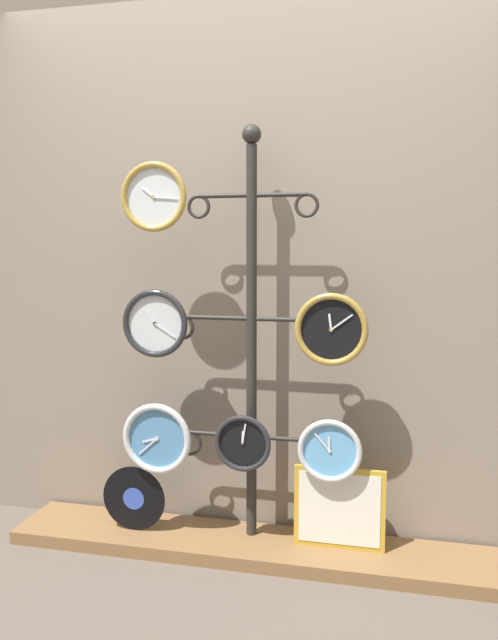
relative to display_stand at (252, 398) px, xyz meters
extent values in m
plane|color=brown|center=(0.00, -0.41, -0.70)|extent=(12.00, 12.00, 0.00)
cube|color=gray|center=(0.00, 0.16, 0.70)|extent=(4.40, 0.04, 2.80)
cube|color=brown|center=(0.00, -0.06, -0.67)|extent=(2.20, 0.36, 0.06)
cylinder|color=#282623|center=(0.00, 0.00, -0.69)|extent=(0.39, 0.39, 0.02)
cylinder|color=#282623|center=(0.00, 0.00, 0.22)|extent=(0.05, 0.05, 1.79)
sphere|color=#282623|center=(0.00, 0.00, 1.15)|extent=(0.08, 0.08, 0.08)
cylinder|color=#282623|center=(-0.12, 0.00, 0.90)|extent=(0.24, 0.02, 0.02)
torus|color=#282623|center=(-0.24, 0.00, 0.85)|extent=(0.11, 0.02, 0.11)
cylinder|color=#282623|center=(0.12, 0.00, 0.90)|extent=(0.24, 0.02, 0.02)
torus|color=#282623|center=(0.24, 0.00, 0.85)|extent=(0.11, 0.02, 0.11)
cylinder|color=#282623|center=(-0.16, 0.00, 0.36)|extent=(0.32, 0.02, 0.02)
torus|color=#282623|center=(-0.32, 0.00, 0.31)|extent=(0.11, 0.02, 0.11)
cylinder|color=#282623|center=(0.16, 0.00, 0.36)|extent=(0.32, 0.02, 0.02)
torus|color=#282623|center=(0.32, 0.00, 0.31)|extent=(0.11, 0.02, 0.11)
cylinder|color=#282623|center=(-0.15, 0.00, -0.18)|extent=(0.30, 0.02, 0.02)
torus|color=#282623|center=(-0.30, 0.00, -0.23)|extent=(0.12, 0.02, 0.12)
cylinder|color=#282623|center=(0.15, 0.00, -0.18)|extent=(0.30, 0.02, 0.02)
torus|color=#282623|center=(0.30, 0.00, -0.23)|extent=(0.12, 0.02, 0.12)
cylinder|color=silver|center=(-0.40, -0.11, 0.89)|extent=(0.27, 0.02, 0.27)
torus|color=#A58438|center=(-0.40, -0.13, 0.89)|extent=(0.30, 0.03, 0.30)
cylinder|color=#A58438|center=(-0.40, -0.12, 0.89)|extent=(0.02, 0.01, 0.02)
cube|color=silver|center=(-0.43, -0.13, 0.91)|extent=(0.06, 0.00, 0.05)
cube|color=silver|center=(-0.35, -0.13, 0.88)|extent=(0.11, 0.00, 0.01)
cylinder|color=silver|center=(-0.42, -0.07, 0.34)|extent=(0.28, 0.02, 0.28)
torus|color=#262628|center=(-0.42, -0.09, 0.34)|extent=(0.31, 0.03, 0.31)
cylinder|color=#262628|center=(-0.42, -0.09, 0.34)|extent=(0.02, 0.01, 0.02)
cube|color=silver|center=(-0.44, -0.09, 0.37)|extent=(0.04, 0.00, 0.06)
cube|color=silver|center=(-0.37, -0.09, 0.31)|extent=(0.10, 0.00, 0.06)
cylinder|color=black|center=(0.36, -0.08, 0.33)|extent=(0.28, 0.02, 0.28)
torus|color=#A58438|center=(0.36, -0.09, 0.33)|extent=(0.31, 0.03, 0.31)
cylinder|color=#A58438|center=(0.36, -0.09, 0.33)|extent=(0.02, 0.01, 0.02)
cube|color=silver|center=(0.36, -0.09, 0.37)|extent=(0.02, 0.00, 0.07)
cube|color=silver|center=(0.40, -0.09, 0.37)|extent=(0.09, 0.00, 0.07)
cylinder|color=#4C84B2|center=(-0.41, -0.11, -0.18)|extent=(0.29, 0.02, 0.29)
torus|color=silver|center=(-0.41, -0.12, -0.18)|extent=(0.32, 0.03, 0.32)
cylinder|color=silver|center=(-0.41, -0.12, -0.18)|extent=(0.02, 0.01, 0.02)
cube|color=silver|center=(-0.44, -0.12, -0.19)|extent=(0.07, 0.00, 0.03)
cube|color=silver|center=(-0.45, -0.12, -0.22)|extent=(0.09, 0.00, 0.08)
cylinder|color=black|center=(-0.01, -0.11, -0.17)|extent=(0.23, 0.02, 0.23)
torus|color=#262628|center=(-0.01, -0.12, -0.17)|extent=(0.25, 0.02, 0.25)
cylinder|color=#262628|center=(-0.01, -0.12, -0.17)|extent=(0.01, 0.01, 0.01)
cube|color=silver|center=(-0.01, -0.12, -0.15)|extent=(0.01, 0.00, 0.06)
cube|color=silver|center=(-0.01, -0.12, -0.13)|extent=(0.02, 0.00, 0.09)
cylinder|color=#60A8DB|center=(0.36, -0.08, -0.19)|extent=(0.25, 0.02, 0.25)
torus|color=silver|center=(0.36, -0.09, -0.19)|extent=(0.28, 0.03, 0.28)
cylinder|color=silver|center=(0.36, -0.09, -0.19)|extent=(0.02, 0.01, 0.02)
cube|color=silver|center=(0.36, -0.09, -0.16)|extent=(0.01, 0.00, 0.06)
cube|color=silver|center=(0.33, -0.09, -0.15)|extent=(0.07, 0.00, 0.08)
cylinder|color=black|center=(-0.54, -0.09, -0.49)|extent=(0.31, 0.01, 0.31)
cylinder|color=#334FB2|center=(-0.54, -0.09, -0.49)|extent=(0.10, 0.00, 0.10)
cube|color=gold|center=(0.40, -0.05, -0.46)|extent=(0.40, 0.02, 0.36)
cube|color=white|center=(0.40, -0.06, -0.46)|extent=(0.35, 0.00, 0.32)
camera|label=1|loc=(0.61, -2.67, 0.68)|focal=35.00mm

